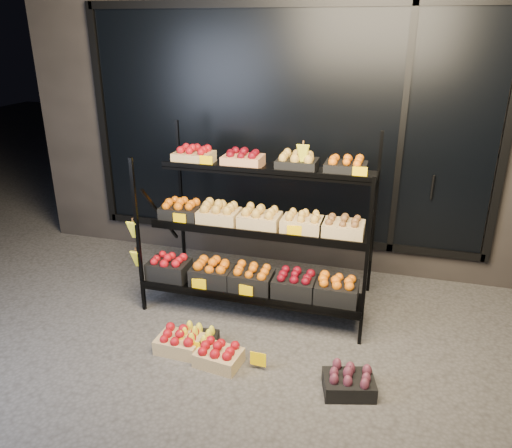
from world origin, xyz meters
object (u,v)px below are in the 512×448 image
(floor_crate_midright, at_px, (219,355))
(floor_crate_midleft, at_px, (197,339))
(floor_crate_left, at_px, (179,341))
(display_rack, at_px, (257,229))

(floor_crate_midright, bearing_deg, floor_crate_midleft, 156.50)
(floor_crate_left, distance_m, floor_crate_midright, 0.39)
(floor_crate_left, bearing_deg, floor_crate_midright, -10.31)
(display_rack, relative_size, floor_crate_midright, 5.65)
(floor_crate_midleft, height_order, floor_crate_midright, floor_crate_midright)
(display_rack, distance_m, floor_crate_midleft, 1.15)
(floor_crate_left, xyz_separation_m, floor_crate_midright, (0.38, -0.08, -0.00))
(display_rack, height_order, floor_crate_midleft, display_rack)
(display_rack, relative_size, floor_crate_midleft, 5.79)
(floor_crate_midleft, bearing_deg, floor_crate_left, -159.10)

